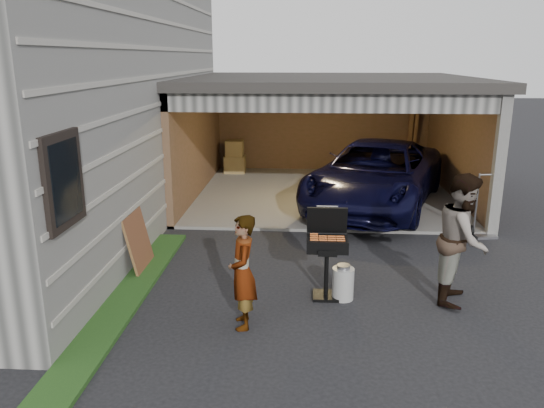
{
  "coord_description": "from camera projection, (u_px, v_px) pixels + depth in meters",
  "views": [
    {
      "loc": [
        0.27,
        -6.49,
        3.35
      ],
      "look_at": [
        -0.24,
        1.4,
        1.15
      ],
      "focal_mm": 35.0,
      "sensor_mm": 36.0,
      "label": 1
    }
  ],
  "objects": [
    {
      "name": "woman",
      "position": [
        243.0,
        272.0,
        6.65
      ],
      "size": [
        0.45,
        0.6,
        1.49
      ],
      "primitive_type": "imported",
      "rotation": [
        0.0,
        0.0,
        -1.39
      ],
      "color": "silver",
      "rests_on": "ground"
    },
    {
      "name": "ground",
      "position": [
        283.0,
        314.0,
        7.15
      ],
      "size": [
        80.0,
        80.0,
        0.0
      ],
      "primitive_type": "plane",
      "color": "black",
      "rests_on": "ground"
    },
    {
      "name": "plywood_panel",
      "position": [
        139.0,
        242.0,
        8.53
      ],
      "size": [
        0.24,
        0.86,
        0.95
      ],
      "primitive_type": "cube",
      "rotation": [
        0.0,
        -0.21,
        0.0
      ],
      "color": "brown",
      "rests_on": "ground"
    },
    {
      "name": "man",
      "position": [
        463.0,
        239.0,
        7.33
      ],
      "size": [
        0.97,
        1.09,
        1.84
      ],
      "primitive_type": "imported",
      "rotation": [
        0.0,
        0.0,
        1.21
      ],
      "color": "#4D2E1E",
      "rests_on": "ground"
    },
    {
      "name": "propane_tank",
      "position": [
        343.0,
        284.0,
        7.55
      ],
      "size": [
        0.4,
        0.4,
        0.47
      ],
      "primitive_type": "cylinder",
      "rotation": [
        0.0,
        0.0,
        -0.35
      ],
      "color": "#B3B4AF",
      "rests_on": "ground"
    },
    {
      "name": "groundcover_strip",
      "position": [
        91.0,
        345.0,
        6.32
      ],
      "size": [
        0.5,
        8.0,
        0.06
      ],
      "primitive_type": "cube",
      "color": "#193814",
      "rests_on": "ground"
    },
    {
      "name": "hand_truck",
      "position": [
        484.0,
        224.0,
        10.21
      ],
      "size": [
        0.53,
        0.43,
        1.23
      ],
      "rotation": [
        0.0,
        0.0,
        0.15
      ],
      "color": "gray",
      "rests_on": "ground"
    },
    {
      "name": "garage",
      "position": [
        326.0,
        119.0,
        13.13
      ],
      "size": [
        6.8,
        6.3,
        2.9
      ],
      "color": "#605E59",
      "rests_on": "ground"
    },
    {
      "name": "minivan",
      "position": [
        376.0,
        177.0,
        11.98
      ],
      "size": [
        4.01,
        5.71,
        1.45
      ],
      "primitive_type": "imported",
      "rotation": [
        0.0,
        0.0,
        -0.34
      ],
      "color": "black",
      "rests_on": "ground"
    },
    {
      "name": "bbq_grill",
      "position": [
        327.0,
        246.0,
        7.48
      ],
      "size": [
        0.58,
        0.51,
        1.29
      ],
      "color": "black",
      "rests_on": "ground"
    }
  ]
}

